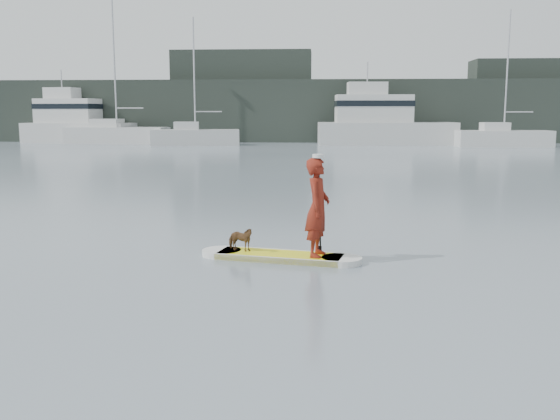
# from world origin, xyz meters

# --- Properties ---
(ground) EXTENTS (140.00, 140.00, 0.00)m
(ground) POSITION_xyz_m (0.00, 0.00, 0.00)
(ground) COLOR slate
(ground) RESTS_ON ground
(paddleboard) EXTENTS (3.24, 1.33, 0.12)m
(paddleboard) POSITION_xyz_m (-2.86, 1.85, 0.06)
(paddleboard) COLOR yellow
(paddleboard) RESTS_ON ground
(paddler) EXTENTS (0.59, 0.78, 1.93)m
(paddler) POSITION_xyz_m (-2.12, 1.69, 1.08)
(paddler) COLOR maroon
(paddler) RESTS_ON paddleboard
(white_cap) EXTENTS (0.22, 0.22, 0.07)m
(white_cap) POSITION_xyz_m (-2.12, 1.69, 2.08)
(white_cap) COLOR silver
(white_cap) RESTS_ON paddler
(dog) EXTENTS (0.64, 0.45, 0.49)m
(dog) POSITION_xyz_m (-3.68, 2.03, 0.37)
(dog) COLOR brown
(dog) RESTS_ON paddleboard
(paddle) EXTENTS (0.10, 0.30, 2.00)m
(paddle) POSITION_xyz_m (-2.08, 1.96, 0.80)
(paddle) COLOR black
(paddle) RESTS_ON ground
(sailboat_b) EXTENTS (9.59, 3.64, 13.94)m
(sailboat_b) POSITION_xyz_m (-20.98, 46.99, 0.97)
(sailboat_b) COLOR silver
(sailboat_b) RESTS_ON ground
(sailboat_c) EXTENTS (7.98, 3.77, 11.01)m
(sailboat_c) POSITION_xyz_m (-13.14, 44.63, 0.82)
(sailboat_c) COLOR silver
(sailboat_c) RESTS_ON ground
(sailboat_e) EXTENTS (7.83, 2.66, 11.30)m
(sailboat_e) POSITION_xyz_m (13.48, 44.08, 0.81)
(sailboat_e) COLOR silver
(sailboat_e) RESTS_ON ground
(motor_yacht_a) EXTENTS (12.40, 4.50, 7.32)m
(motor_yacht_a) POSITION_xyz_m (3.39, 46.68, 2.06)
(motor_yacht_a) COLOR silver
(motor_yacht_a) RESTS_ON ground
(motor_yacht_b) EXTENTS (10.84, 5.01, 6.89)m
(motor_yacht_b) POSITION_xyz_m (-25.63, 48.68, 1.94)
(motor_yacht_b) COLOR silver
(motor_yacht_b) RESTS_ON ground
(shore_mass) EXTENTS (90.00, 6.00, 6.00)m
(shore_mass) POSITION_xyz_m (0.00, 53.00, 3.00)
(shore_mass) COLOR black
(shore_mass) RESTS_ON ground
(shore_building_west) EXTENTS (14.00, 4.00, 9.00)m
(shore_building_west) POSITION_xyz_m (-10.00, 54.00, 4.50)
(shore_building_west) COLOR black
(shore_building_west) RESTS_ON ground
(shore_building_east) EXTENTS (10.00, 4.00, 8.00)m
(shore_building_east) POSITION_xyz_m (18.00, 54.00, 4.00)
(shore_building_east) COLOR black
(shore_building_east) RESTS_ON ground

